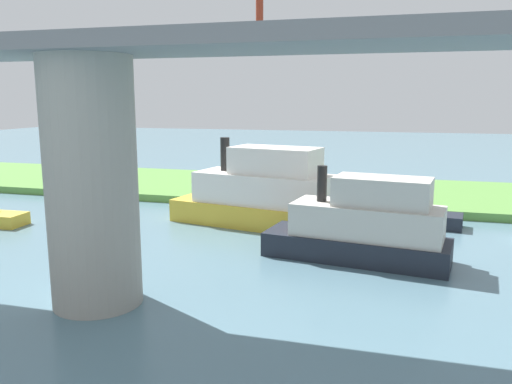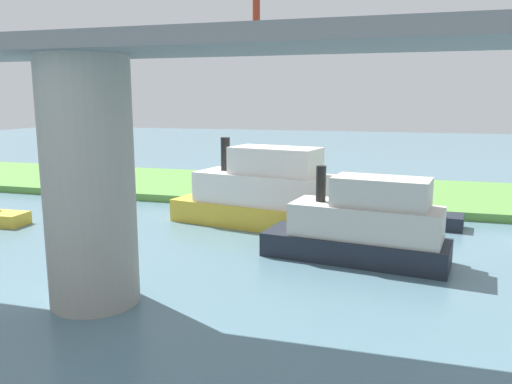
{
  "view_description": "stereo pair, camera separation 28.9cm",
  "coord_description": "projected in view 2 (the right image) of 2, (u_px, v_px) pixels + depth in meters",
  "views": [
    {
      "loc": [
        -5.81,
        30.53,
        6.85
      ],
      "look_at": [
        1.38,
        5.0,
        2.0
      ],
      "focal_mm": 35.89,
      "sensor_mm": 36.0,
      "label": 1
    },
    {
      "loc": [
        -6.08,
        30.45,
        6.85
      ],
      "look_at": [
        1.38,
        5.0,
        2.0
      ],
      "focal_mm": 35.89,
      "sensor_mm": 36.0,
      "label": 2
    }
  ],
  "objects": [
    {
      "name": "grassy_bank",
      "position": [
        317.0,
        191.0,
        37.28
      ],
      "size": [
        80.0,
        12.0,
        0.5
      ],
      "primitive_type": "cube",
      "color": "#5B9342",
      "rests_on": "ground"
    },
    {
      "name": "ground_plane",
      "position": [
        300.0,
        211.0,
        31.66
      ],
      "size": [
        160.0,
        160.0,
        0.0
      ],
      "primitive_type": "plane",
      "color": "slate"
    },
    {
      "name": "mooring_post",
      "position": [
        251.0,
        188.0,
        34.02
      ],
      "size": [
        0.2,
        0.2,
        1.05
      ],
      "primitive_type": "cylinder",
      "color": "brown",
      "rests_on": "grassy_bank"
    },
    {
      "name": "houseboat_blue",
      "position": [
        361.0,
        227.0,
        21.77
      ],
      "size": [
        8.11,
        3.7,
        3.99
      ],
      "color": "#1E232D",
      "rests_on": "ground"
    },
    {
      "name": "bridge_span",
      "position": [
        81.0,
        38.0,
        15.96
      ],
      "size": [
        72.15,
        4.3,
        3.25
      ],
      "color": "slate",
      "rests_on": "bridge_pylon"
    },
    {
      "name": "bridge_pylon",
      "position": [
        89.0,
        184.0,
        16.78
      ],
      "size": [
        2.97,
        2.97,
        8.21
      ],
      "primitive_type": "cylinder",
      "color": "#9E998E",
      "rests_on": "ground"
    },
    {
      "name": "person_on_bank",
      "position": [
        227.0,
        185.0,
        33.99
      ],
      "size": [
        0.47,
        0.47,
        1.39
      ],
      "color": "#2D334C",
      "rests_on": "grassy_bank"
    },
    {
      "name": "skiff_small",
      "position": [
        414.0,
        215.0,
        27.98
      ],
      "size": [
        4.96,
        2.32,
        1.59
      ],
      "color": "#1E232D",
      "rests_on": "ground"
    },
    {
      "name": "pontoon_yellow",
      "position": [
        260.0,
        194.0,
        27.85
      ],
      "size": [
        9.69,
        4.86,
        4.74
      ],
      "color": "gold",
      "rests_on": "ground"
    }
  ]
}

